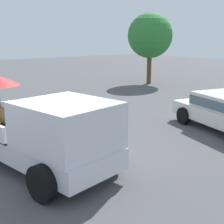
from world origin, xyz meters
TOP-DOWN VIEW (x-y plane):
  - ground_plane at (0.00, 0.00)m, footprint 80.00×80.00m
  - pickup_truck_main at (0.42, 0.07)m, footprint 5.30×2.96m
  - tree_by_lot at (-8.72, 12.87)m, footprint 3.19×3.19m

SIDE VIEW (x-z plane):
  - ground_plane at x=0.00m, z-range 0.00..0.00m
  - pickup_truck_main at x=0.42m, z-range -0.18..2.11m
  - tree_by_lot at x=-8.72m, z-range 0.91..5.94m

